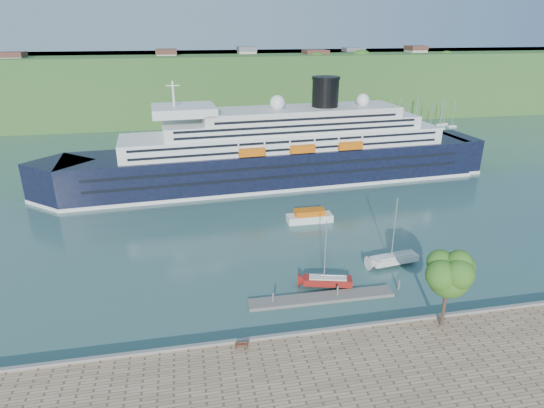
{
  "coord_description": "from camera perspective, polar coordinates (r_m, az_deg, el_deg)",
  "views": [
    {
      "loc": [
        -15.55,
        -41.76,
        33.95
      ],
      "look_at": [
        -1.56,
        30.0,
        5.19
      ],
      "focal_mm": 30.0,
      "sensor_mm": 36.0,
      "label": 1
    }
  ],
  "objects": [
    {
      "name": "tender_launch",
      "position": [
        84.42,
        4.73,
        -1.45
      ],
      "size": [
        8.52,
        2.92,
        2.35
      ],
      "primitive_type": null,
      "rotation": [
        0.0,
        0.0,
        -0.0
      ],
      "color": "#D55E0C",
      "rests_on": "ground"
    },
    {
      "name": "far_hillside",
      "position": [
        188.69,
        -6.44,
        14.67
      ],
      "size": [
        400.0,
        50.0,
        24.0
      ],
      "primitive_type": "cube",
      "color": "#326327",
      "rests_on": "ground"
    },
    {
      "name": "cruise_ship",
      "position": [
        102.74,
        0.68,
        9.03
      ],
      "size": [
        105.93,
        21.96,
        23.62
      ],
      "primitive_type": null,
      "rotation": [
        0.0,
        0.0,
        0.06
      ],
      "color": "black",
      "rests_on": "ground"
    },
    {
      "name": "ground",
      "position": [
        56.02,
        7.76,
        -16.06
      ],
      "size": [
        400.0,
        400.0,
        0.0
      ],
      "primitive_type": "plane",
      "color": "#315854",
      "rests_on": "ground"
    },
    {
      "name": "park_bench",
      "position": [
        52.09,
        -3.85,
        -17.14
      ],
      "size": [
        1.57,
        0.79,
        0.97
      ],
      "primitive_type": null,
      "rotation": [
        0.0,
        0.0,
        -0.12
      ],
      "color": "#472414",
      "rests_on": "promenade"
    },
    {
      "name": "sailboat_white_far",
      "position": [
        69.84,
        15.42,
        -3.63
      ],
      "size": [
        8.33,
        3.31,
        10.47
      ],
      "primitive_type": null,
      "rotation": [
        0.0,
        0.0,
        0.13
      ],
      "color": "silver",
      "rests_on": "ground"
    },
    {
      "name": "floating_pontoon",
      "position": [
        62.01,
        6.23,
        -11.62
      ],
      "size": [
        19.69,
        2.61,
        0.44
      ],
      "primitive_type": null,
      "rotation": [
        0.0,
        0.0,
        -0.01
      ],
      "color": "slate",
      "rests_on": "ground"
    },
    {
      "name": "promenade_tree",
      "position": [
        56.27,
        21.14,
        -9.6
      ],
      "size": [
        6.36,
        6.36,
        10.54
      ],
      "primitive_type": null,
      "color": "#2E5917",
      "rests_on": "promenade"
    },
    {
      "name": "quay_coping",
      "position": [
        55.18,
        7.89,
        -15.24
      ],
      "size": [
        220.0,
        0.5,
        0.3
      ],
      "primitive_type": "cube",
      "color": "slate",
      "rests_on": "promenade"
    },
    {
      "name": "sailboat_red",
      "position": [
        62.44,
        7.15,
        -6.56
      ],
      "size": [
        7.68,
        3.89,
        9.55
      ],
      "primitive_type": null,
      "rotation": [
        0.0,
        0.0,
        -0.26
      ],
      "color": "maroon",
      "rests_on": "ground"
    }
  ]
}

